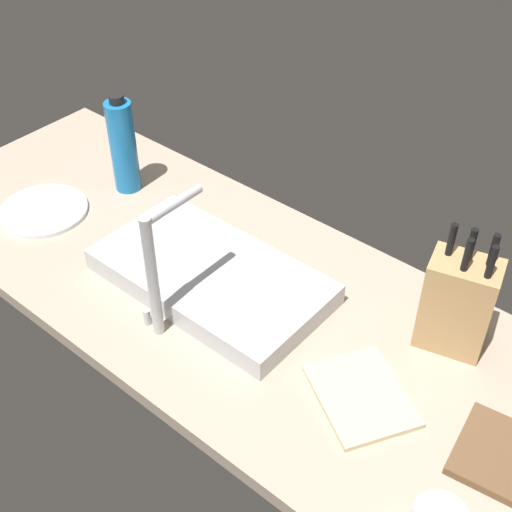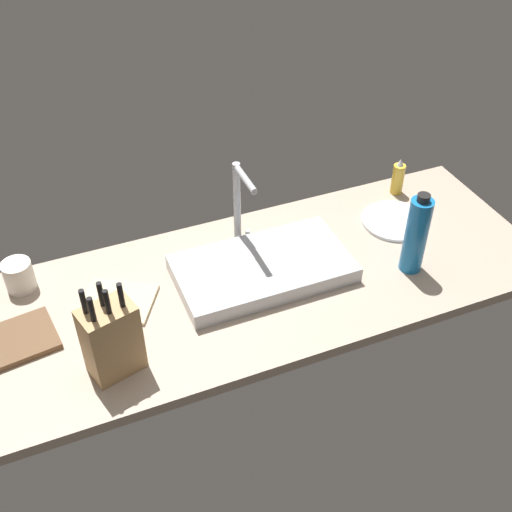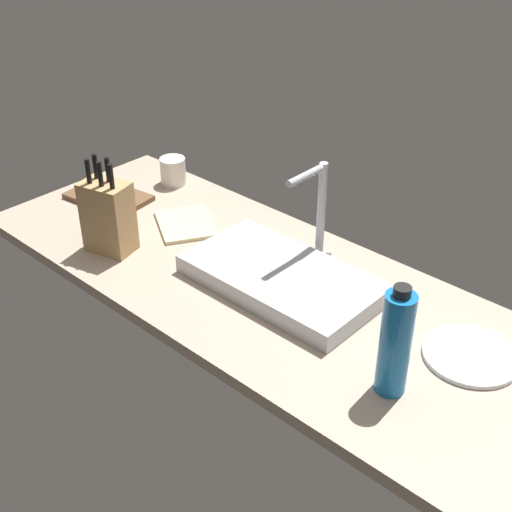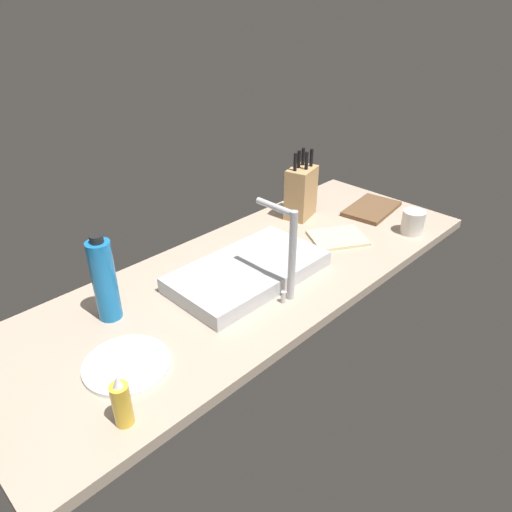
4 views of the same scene
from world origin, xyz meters
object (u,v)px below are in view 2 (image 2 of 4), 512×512
(soap_bottle, at_px, (398,178))
(coffee_mug, at_px, (19,276))
(faucet, at_px, (239,200))
(water_bottle, at_px, (416,235))
(dinner_plate, at_px, (395,221))
(dish_towel, at_px, (118,301))
(sink_basin, at_px, (263,269))
(cutting_board, at_px, (6,345))
(knife_block, at_px, (112,339))

(soap_bottle, height_order, coffee_mug, soap_bottle)
(faucet, bearing_deg, water_bottle, -33.90)
(dinner_plate, relative_size, dish_towel, 1.10)
(sink_basin, distance_m, cutting_board, 0.77)
(soap_bottle, xyz_separation_m, coffee_mug, (-1.32, -0.01, -0.01))
(dinner_plate, xyz_separation_m, coffee_mug, (-1.22, 0.15, 0.04))
(water_bottle, xyz_separation_m, coffee_mug, (-1.14, 0.37, -0.08))
(cutting_board, height_order, water_bottle, water_bottle)
(faucet, relative_size, cutting_board, 1.13)
(sink_basin, relative_size, faucet, 1.76)
(faucet, relative_size, dish_towel, 1.47)
(coffee_mug, bearing_deg, dinner_plate, -6.92)
(soap_bottle, relative_size, dinner_plate, 0.62)
(sink_basin, height_order, water_bottle, water_bottle)
(dinner_plate, bearing_deg, knife_block, -165.17)
(water_bottle, height_order, coffee_mug, water_bottle)
(cutting_board, relative_size, coffee_mug, 2.84)
(coffee_mug, bearing_deg, cutting_board, -106.72)
(water_bottle, bearing_deg, knife_block, -176.94)
(soap_bottle, relative_size, coffee_mug, 1.49)
(knife_block, distance_m, dish_towel, 0.27)
(faucet, height_order, knife_block, faucet)
(sink_basin, xyz_separation_m, dinner_plate, (0.53, 0.08, -0.02))
(cutting_board, xyz_separation_m, dinner_plate, (1.29, 0.08, -0.00))
(water_bottle, xyz_separation_m, dish_towel, (-0.88, 0.19, -0.12))
(faucet, relative_size, soap_bottle, 2.15)
(faucet, bearing_deg, sink_basin, -85.99)
(dish_towel, relative_size, coffee_mug, 2.19)
(cutting_board, relative_size, water_bottle, 0.97)
(dinner_plate, relative_size, coffee_mug, 2.41)
(coffee_mug, bearing_deg, dish_towel, -34.83)
(faucet, bearing_deg, soap_bottle, 6.51)
(knife_block, bearing_deg, dish_towel, 61.54)
(knife_block, bearing_deg, dinner_plate, -0.28)
(sink_basin, relative_size, water_bottle, 1.93)
(soap_bottle, bearing_deg, dish_towel, -170.20)
(knife_block, relative_size, cutting_board, 1.07)
(knife_block, height_order, soap_bottle, knife_block)
(knife_block, distance_m, cutting_board, 0.34)
(faucet, distance_m, dish_towel, 0.48)
(cutting_board, height_order, dish_towel, cutting_board)
(sink_basin, height_order, dish_towel, sink_basin)
(dinner_plate, bearing_deg, soap_bottle, 57.12)
(faucet, distance_m, coffee_mug, 0.70)
(sink_basin, relative_size, knife_block, 1.85)
(soap_bottle, distance_m, dish_towel, 1.09)
(knife_block, distance_m, dinner_plate, 1.07)
(dinner_plate, bearing_deg, water_bottle, -110.70)
(sink_basin, distance_m, faucet, 0.22)
(faucet, xyz_separation_m, soap_bottle, (0.64, 0.07, -0.12))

